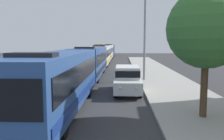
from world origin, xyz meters
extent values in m
cube|color=#284C8C|center=(-1.30, 10.66, 1.70)|extent=(2.50, 11.69, 2.70)
cube|color=black|center=(-0.03, 10.66, 2.05)|extent=(0.04, 10.75, 1.00)
cube|color=black|center=(-2.57, 10.66, 2.05)|extent=(0.04, 10.75, 1.00)
cube|color=black|center=(-1.30, 4.79, 2.00)|extent=(2.30, 0.04, 1.20)
cube|color=navy|center=(-0.02, 10.66, 0.90)|extent=(0.03, 11.10, 0.36)
cube|color=black|center=(-1.30, 7.15, 3.13)|extent=(1.75, 0.90, 0.16)
cylinder|color=black|center=(-0.20, 7.03, 0.50)|extent=(0.28, 1.00, 1.00)
cylinder|color=black|center=(-2.40, 7.03, 0.50)|extent=(0.28, 1.00, 1.00)
cylinder|color=black|center=(-0.20, 13.87, 0.50)|extent=(0.28, 1.00, 1.00)
cylinder|color=black|center=(-2.40, 13.87, 0.50)|extent=(0.28, 1.00, 1.00)
cube|color=#284C8C|center=(-1.30, 23.10, 1.70)|extent=(2.50, 11.90, 2.70)
cube|color=black|center=(-0.03, 23.10, 2.05)|extent=(0.04, 10.95, 1.00)
cube|color=black|center=(-2.57, 23.10, 2.05)|extent=(0.04, 10.95, 1.00)
cube|color=black|center=(-1.30, 17.13, 2.00)|extent=(2.30, 0.04, 1.20)
cube|color=black|center=(-0.02, 23.10, 0.90)|extent=(0.03, 11.31, 0.36)
cube|color=black|center=(-1.30, 19.53, 3.13)|extent=(1.75, 0.90, 0.16)
cylinder|color=black|center=(-0.20, 19.41, 0.50)|extent=(0.28, 1.00, 1.00)
cylinder|color=black|center=(-2.40, 19.41, 0.50)|extent=(0.28, 1.00, 1.00)
cylinder|color=black|center=(-0.20, 26.38, 0.50)|extent=(0.28, 1.00, 1.00)
cylinder|color=black|center=(-2.40, 26.38, 0.50)|extent=(0.28, 1.00, 1.00)
cube|color=silver|center=(-1.30, 36.00, 1.70)|extent=(2.50, 11.87, 2.70)
cube|color=black|center=(-0.03, 36.00, 2.05)|extent=(0.04, 10.92, 1.00)
cube|color=black|center=(-2.57, 36.00, 2.05)|extent=(0.04, 10.92, 1.00)
cube|color=black|center=(-1.30, 30.05, 2.00)|extent=(2.30, 0.04, 1.20)
cube|color=gold|center=(-0.02, 36.00, 0.90)|extent=(0.03, 11.27, 0.36)
cube|color=black|center=(-1.30, 32.44, 3.13)|extent=(1.75, 0.90, 0.16)
cylinder|color=black|center=(-0.20, 32.32, 0.50)|extent=(0.28, 1.00, 1.00)
cylinder|color=black|center=(-2.40, 32.32, 0.50)|extent=(0.28, 1.00, 1.00)
cylinder|color=black|center=(-0.20, 39.26, 0.50)|extent=(0.28, 1.00, 1.00)
cylinder|color=black|center=(-2.40, 39.26, 0.50)|extent=(0.28, 1.00, 1.00)
cube|color=silver|center=(-1.30, 49.00, 1.70)|extent=(2.50, 11.73, 2.70)
cube|color=black|center=(-0.03, 49.00, 2.05)|extent=(0.04, 10.80, 1.00)
cube|color=black|center=(-2.57, 49.00, 2.05)|extent=(0.04, 10.80, 1.00)
cube|color=black|center=(-1.30, 43.11, 2.00)|extent=(2.30, 0.04, 1.20)
cube|color=orange|center=(-0.02, 49.00, 0.90)|extent=(0.03, 11.15, 0.36)
cube|color=black|center=(-1.30, 45.48, 3.13)|extent=(1.75, 0.90, 0.16)
cylinder|color=black|center=(-0.20, 45.36, 0.50)|extent=(0.28, 1.00, 1.00)
cylinder|color=black|center=(-2.40, 45.36, 0.50)|extent=(0.28, 1.00, 1.00)
cylinder|color=black|center=(-0.20, 52.23, 0.50)|extent=(0.28, 1.00, 1.00)
cylinder|color=black|center=(-2.40, 52.23, 0.50)|extent=(0.28, 1.00, 1.00)
cube|color=#284C8C|center=(-1.30, 61.99, 1.70)|extent=(2.50, 10.46, 2.70)
cube|color=black|center=(-0.03, 61.99, 2.05)|extent=(0.04, 9.62, 1.00)
cube|color=black|center=(-2.57, 61.99, 2.05)|extent=(0.04, 9.62, 1.00)
cube|color=black|center=(-1.30, 56.74, 2.00)|extent=(2.30, 0.04, 1.20)
cube|color=navy|center=(-0.02, 61.99, 0.90)|extent=(0.03, 9.94, 0.36)
cube|color=black|center=(-1.30, 58.85, 3.13)|extent=(1.75, 0.90, 0.16)
cylinder|color=black|center=(-0.20, 58.75, 0.50)|extent=(0.28, 1.00, 1.00)
cylinder|color=black|center=(-2.40, 58.75, 0.50)|extent=(0.28, 1.00, 1.00)
cylinder|color=black|center=(-0.20, 64.87, 0.50)|extent=(0.28, 1.00, 1.00)
cylinder|color=black|center=(-2.40, 64.87, 0.50)|extent=(0.28, 1.00, 1.00)
cube|color=white|center=(2.40, 15.15, 0.70)|extent=(1.84, 4.77, 0.80)
cube|color=white|center=(2.40, 15.30, 1.50)|extent=(1.62, 2.77, 0.80)
cube|color=black|center=(2.40, 15.30, 1.50)|extent=(1.66, 2.86, 0.44)
sphere|color=#F9EFCC|center=(1.89, 12.75, 0.80)|extent=(0.18, 0.18, 0.18)
sphere|color=#F9EFCC|center=(2.91, 12.75, 0.80)|extent=(0.18, 0.18, 0.18)
cylinder|color=black|center=(1.58, 13.67, 0.35)|extent=(0.22, 0.70, 0.70)
cylinder|color=black|center=(3.22, 13.67, 0.35)|extent=(0.22, 0.70, 0.70)
cylinder|color=black|center=(1.58, 16.63, 0.35)|extent=(0.22, 0.70, 0.70)
cylinder|color=black|center=(3.22, 16.63, 0.35)|extent=(0.22, 0.70, 0.70)
cube|color=black|center=(-4.60, 63.36, 1.45)|extent=(2.30, 1.80, 2.20)
cube|color=gold|center=(-4.60, 66.84, 1.80)|extent=(2.35, 5.16, 2.70)
cube|color=black|center=(-4.60, 62.44, 1.75)|extent=(2.07, 0.04, 0.90)
cylinder|color=black|center=(-5.63, 63.36, 0.45)|extent=(0.26, 0.90, 0.90)
cylinder|color=black|center=(-3.57, 63.36, 0.45)|extent=(0.26, 0.90, 0.90)
cylinder|color=black|center=(-5.63, 67.85, 0.45)|extent=(0.26, 0.90, 0.90)
cylinder|color=black|center=(-3.57, 67.85, 0.45)|extent=(0.26, 0.90, 0.90)
cylinder|color=gray|center=(4.10, 20.43, 4.52)|extent=(0.20, 0.20, 8.74)
cylinder|color=#4C3823|center=(5.79, 9.43, 1.45)|extent=(0.32, 0.32, 2.61)
sphere|color=#387033|center=(5.79, 9.43, 4.20)|extent=(3.60, 3.60, 3.60)
camera|label=1|loc=(1.99, -1.32, 3.56)|focal=37.47mm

